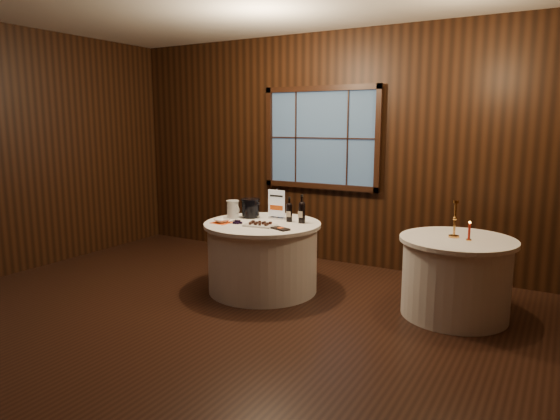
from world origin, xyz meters
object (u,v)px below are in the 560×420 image
Objects in this scene: brass_candlestick at (455,224)px; port_bottle_left at (289,211)px; main_table at (263,256)px; chocolate_box at (280,229)px; chocolate_plate at (260,224)px; side_table at (456,277)px; glass_pitcher at (233,209)px; port_bottle_right at (302,211)px; cracker_bowl at (222,221)px; grape_bunch at (237,222)px; red_candle at (469,233)px; ice_bucket at (251,208)px; sign_stand at (277,209)px.

port_bottle_left is at bearing -176.14° from brass_candlestick.
main_table is 0.57m from chocolate_box.
main_table is at bearing 113.54° from chocolate_plate.
glass_pitcher is at bearing -173.90° from side_table.
port_bottle_right is 0.88m from cracker_bowl.
chocolate_plate is at bearing -131.12° from port_bottle_right.
chocolate_plate is 0.45m from cracker_bowl.
main_table and side_table have the same top height.
cracker_bowl is at bearing -171.78° from grape_bunch.
grape_bunch is (-2.20, -0.51, 0.40)m from side_table.
main_table is at bearing 46.34° from grape_bunch.
brass_candlestick is at bearing 13.59° from grape_bunch.
grape_bunch is (-0.20, -0.21, 0.40)m from main_table.
main_table is 4.64× the size of port_bottle_left.
cracker_bowl is (-0.73, -0.02, 0.02)m from chocolate_box.
side_table is at bearing 152.56° from red_candle.
chocolate_plate is 0.94× the size of brass_candlestick.
cracker_bowl is at bearing -169.11° from red_candle.
chocolate_plate is at bearing -168.46° from red_candle.
glass_pitcher reaches higher than cracker_bowl.
port_bottle_right is at bearing 27.02° from main_table.
ice_bucket is at bearing 135.06° from chocolate_plate.
sign_stand reaches higher than cracker_bowl.
cracker_bowl reaches higher than chocolate_box.
sign_stand reaches higher than red_candle.
sign_stand reaches higher than port_bottle_right.
chocolate_plate is at bearing -6.83° from glass_pitcher.
chocolate_box is at bearing -0.60° from grape_bunch.
glass_pitcher is 2.40m from brass_candlestick.
red_candle reaches higher than cracker_bowl.
main_table is 0.59m from ice_bucket.
main_table is 3.82× the size of chocolate_plate.
main_table is at bearing -170.88° from brass_candlestick.
main_table is 4.11× the size of port_bottle_right.
port_bottle_right is at bearing 26.96° from glass_pitcher.
grape_bunch is at bearing 8.22° from cracker_bowl.
side_table is 5.88× the size of red_candle.
glass_pitcher is (-0.50, 0.21, 0.09)m from chocolate_plate.
chocolate_plate is (0.34, -0.34, -0.10)m from ice_bucket.
side_table is at bearing 8.53° from main_table.
side_table is 3.03× the size of brass_candlestick.
cracker_bowl is (0.05, -0.27, -0.08)m from glass_pitcher.
port_bottle_left is 0.44m from chocolate_box.
port_bottle_left reaches higher than chocolate_box.
glass_pitcher is at bearing 132.43° from grape_bunch.
ice_bucket is 0.20m from glass_pitcher.
glass_pitcher is 1.13× the size of red_candle.
port_bottle_right reaches higher than glass_pitcher.
sign_stand is at bearing -179.01° from side_table.
ice_bucket is at bearing -176.38° from brass_candlestick.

